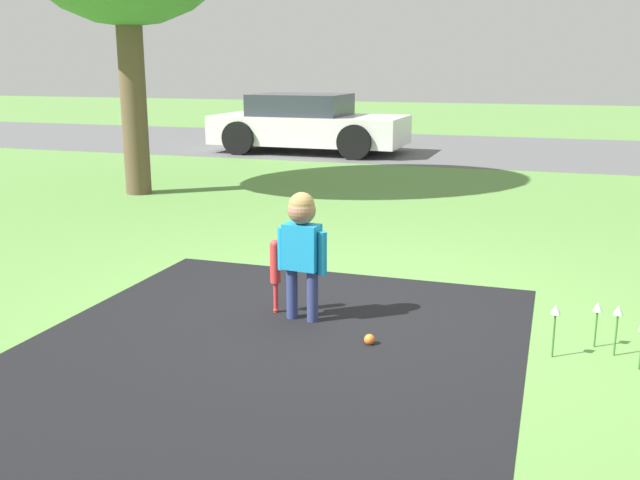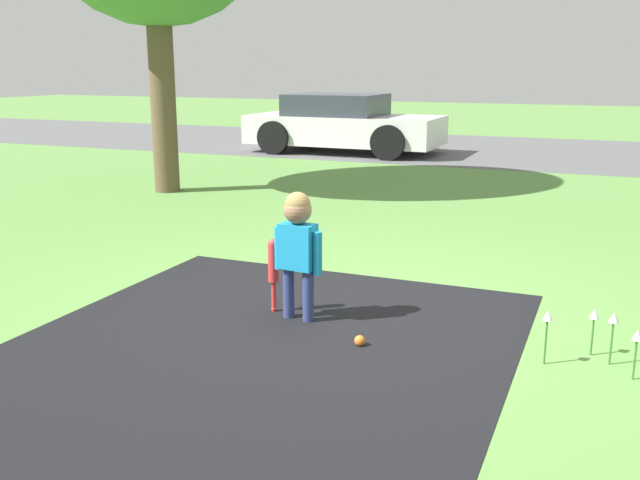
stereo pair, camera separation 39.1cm
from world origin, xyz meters
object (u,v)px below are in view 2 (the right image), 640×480
(child, at_px, (298,238))
(baseball_bat, at_px, (273,265))
(sports_ball, at_px, (360,341))
(parked_car, at_px, (343,124))

(child, relative_size, baseball_bat, 1.67)
(child, relative_size, sports_ball, 12.97)
(sports_ball, height_order, parked_car, parked_car)
(sports_ball, distance_m, parked_car, 10.54)
(baseball_bat, xyz_separation_m, parked_car, (-3.05, 9.41, 0.22))
(parked_car, bearing_deg, baseball_bat, -71.68)
(baseball_bat, height_order, sports_ball, baseball_bat)
(baseball_bat, relative_size, sports_ball, 7.76)
(child, height_order, baseball_bat, child)
(child, xyz_separation_m, parked_car, (-3.28, 9.49, -0.02))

